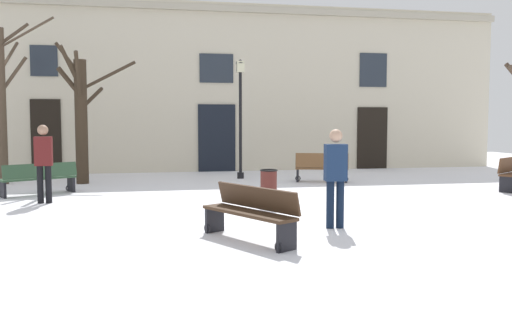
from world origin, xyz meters
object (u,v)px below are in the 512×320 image
Objects in this scene: tree_foreground at (2,96)px; streetlamp at (240,106)px; tree_left_of_center at (81,114)px; person_by_shop_door at (44,159)px; bench_facing_shops at (250,212)px; bench_by_litter_bin at (322,168)px; bench_back_to_back_right at (39,178)px; person_crossing_plaza at (335,173)px; litter_bin at (268,188)px.

tree_foreground reaches higher than streetlamp.
tree_left_of_center is at bearing -8.79° from tree_foreground.
bench_facing_shops is at bearing 128.89° from person_by_shop_door.
tree_left_of_center is 2.50× the size of bench_by_litter_bin.
person_by_shop_door is (-5.29, -4.33, -1.37)m from streetlamp.
bench_back_to_back_right is 8.18m from person_crossing_plaza.
bench_facing_shops is (4.42, -6.12, 0.03)m from bench_back_to_back_right.
tree_left_of_center is 2.36× the size of person_by_shop_door.
person_crossing_plaza is (0.68, -2.46, 0.56)m from litter_bin.
bench_facing_shops is 6.15m from person_by_shop_door.
bench_by_litter_bin reaches higher than litter_bin.
bench_back_to_back_right is at bearing 150.98° from litter_bin.
bench_by_litter_bin is 0.92× the size of bench_back_to_back_right.
bench_back_to_back_right is at bearing -60.45° from tree_foreground.
streetlamp reaches higher than bench_by_litter_bin.
tree_left_of_center is at bearing 10.00° from bench_by_litter_bin.
tree_foreground is at bearing 140.57° from litter_bin.
person_by_shop_door is 6.91m from person_crossing_plaza.
streetlamp is at bearing 5.75° from tree_left_of_center.
streetlamp is 8.42m from person_crossing_plaza.
litter_bin is 5.06m from bench_by_litter_bin.
tree_left_of_center reaches higher than bench_facing_shops.
bench_back_to_back_right is 1.05× the size of person_crossing_plaza.
tree_left_of_center is at bearing -97.19° from person_by_shop_door.
tree_foreground is 10.87m from bench_facing_shops.
tree_foreground is 9.91m from bench_by_litter_bin.
streetlamp is at bearing -142.59° from person_by_shop_door.
litter_bin is 3.28m from bench_facing_shops.
bench_back_to_back_right is (-5.40, 2.99, 0.01)m from litter_bin.
tree_foreground reaches higher than person_by_shop_door.
tree_left_of_center reaches higher than litter_bin.
streetlamp reaches higher than litter_bin.
person_crossing_plaza reaches higher than bench_back_to_back_right.
bench_back_to_back_right is at bearing -153.53° from streetlamp.
litter_bin is 0.48× the size of person_crossing_plaza.
tree_foreground is 7.26m from streetlamp.
person_crossing_plaza reaches higher than litter_bin.
bench_by_litter_bin is 0.97× the size of person_crossing_plaza.
person_crossing_plaza is (1.65, 0.67, 0.52)m from bench_facing_shops.
tree_left_of_center is at bearing 173.29° from bench_facing_shops.
bench_by_litter_bin is 8.28m from bench_facing_shops.
tree_foreground is at bearing 136.52° from person_crossing_plaza.
streetlamp is (4.94, 0.50, 0.27)m from tree_left_of_center.
tree_foreground is 2.74× the size of person_by_shop_door.
streetlamp is 6.97m from person_by_shop_door.
streetlamp is at bearing 96.00° from person_crossing_plaza.
tree_foreground is 3.82m from bench_back_to_back_right.
streetlamp is at bearing 141.82° from bench_facing_shops.
bench_back_to_back_right is 1.65m from person_by_shop_door.
streetlamp reaches higher than bench_facing_shops.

